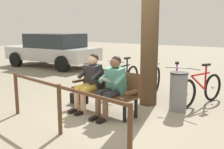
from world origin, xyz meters
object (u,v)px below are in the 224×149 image
object	(u,v)px
person_reading	(112,84)
litter_bin	(178,92)
tree_trunk	(150,33)
bicycle_silver	(200,89)
bicycle_orange	(124,79)
bicycle_red	(153,81)
bench	(106,87)
parked_car	(53,49)
handbag	(77,98)
bicycle_black	(176,87)
person_companion	(90,79)

from	to	relation	value
person_reading	litter_bin	xyz separation A→B (m)	(-0.93, -1.10, -0.25)
tree_trunk	litter_bin	world-z (taller)	tree_trunk
bicycle_silver	bicycle_orange	size ratio (longest dim) A/B	0.97
tree_trunk	person_reading	bearing A→B (deg)	80.74
bicycle_silver	bicycle_red	size ratio (longest dim) A/B	0.99
bench	bicycle_red	xyz separation A→B (m)	(-0.18, -1.81, -0.15)
litter_bin	bicycle_silver	distance (m)	0.75
tree_trunk	parked_car	world-z (taller)	tree_trunk
person_reading	handbag	bearing A→B (deg)	-3.95
tree_trunk	bicycle_orange	size ratio (longest dim) A/B	1.94
bicycle_red	parked_car	size ratio (longest dim) A/B	0.38
bicycle_black	person_companion	bearing A→B (deg)	-57.92
bicycle_silver	bicycle_orange	xyz separation A→B (m)	(2.09, -0.03, 0.00)
parked_car	bicycle_red	bearing A→B (deg)	157.54
bicycle_black	bicycle_red	size ratio (longest dim) A/B	0.97
litter_bin	tree_trunk	bearing A→B (deg)	-4.76
bicycle_black	bicycle_red	distance (m)	0.78
bicycle_orange	parked_car	world-z (taller)	parked_car
handbag	parked_car	xyz separation A→B (m)	(4.82, -3.69, 0.65)
litter_bin	parked_car	distance (m)	7.50
bench	bicycle_black	distance (m)	1.80
bench	tree_trunk	world-z (taller)	tree_trunk
handbag	litter_bin	distance (m)	2.31
person_reading	bicycle_red	bearing A→B (deg)	-78.98
bench	bicycle_silver	distance (m)	2.18
bicycle_silver	bicycle_orange	world-z (taller)	same
bicycle_silver	bicycle_black	distance (m)	0.56
tree_trunk	bicycle_silver	bearing A→B (deg)	-146.86
handbag	bicycle_black	distance (m)	2.37
tree_trunk	bicycle_red	size ratio (longest dim) A/B	1.99
bicycle_silver	bench	bearing A→B (deg)	-25.70
bicycle_silver	bicycle_black	size ratio (longest dim) A/B	1.02
person_reading	bicycle_black	world-z (taller)	person_reading
bicycle_orange	bench	bearing A→B (deg)	17.92
person_reading	handbag	size ratio (longest dim) A/B	4.00
bicycle_red	parked_car	xyz separation A→B (m)	(5.89, -1.92, 0.41)
handbag	person_companion	bearing A→B (deg)	163.96
person_reading	person_companion	bearing A→B (deg)	-0.05
bicycle_red	handbag	bearing A→B (deg)	-45.45
bicycle_red	person_companion	bearing A→B (deg)	-29.28
tree_trunk	bicycle_black	xyz separation A→B (m)	(-0.43, -0.59, -1.27)
bench	person_reading	world-z (taller)	person_reading
person_companion	bicycle_silver	size ratio (longest dim) A/B	0.74
bicycle_silver	tree_trunk	bearing A→B (deg)	-39.93
bicycle_silver	person_companion	bearing A→B (deg)	-29.52
bicycle_black	bicycle_orange	distance (m)	1.54
person_reading	parked_car	xyz separation A→B (m)	(6.01, -3.93, 0.11)
bicycle_orange	bicycle_red	bearing A→B (deg)	100.09
handbag	tree_trunk	world-z (taller)	tree_trunk
bicycle_orange	parked_car	distance (m)	5.52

